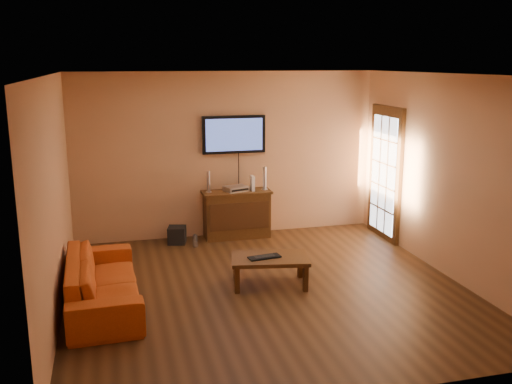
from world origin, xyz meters
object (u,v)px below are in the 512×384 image
object	(u,v)px
media_console	(237,214)
av_receiver	(236,189)
subwoofer	(177,235)
speaker_left	(209,183)
speaker_right	(265,179)
sofa	(102,273)
game_console	(253,183)
television	(234,135)
bottle	(195,241)
coffee_table	(270,261)
keyboard	(264,257)

from	to	relation	value
media_console	av_receiver	world-z (taller)	av_receiver
subwoofer	speaker_left	bearing A→B (deg)	25.00
speaker_right	subwoofer	world-z (taller)	speaker_right
speaker_right	sofa	bearing A→B (deg)	-139.41
game_console	television	bearing A→B (deg)	148.06
sofa	av_receiver	distance (m)	3.13
television	sofa	world-z (taller)	television
sofa	speaker_right	world-z (taller)	speaker_right
television	bottle	world-z (taller)	television
sofa	speaker_left	xyz separation A→B (m)	(1.68, 2.26, 0.54)
media_console	sofa	distance (m)	3.10
subwoofer	av_receiver	bearing A→B (deg)	19.32
coffee_table	speaker_right	xyz separation A→B (m)	(0.51, 2.13, 0.62)
television	media_console	bearing A→B (deg)	-90.00
coffee_table	game_console	size ratio (longest dim) A/B	4.45
keyboard	speaker_left	bearing A→B (deg)	98.82
speaker_left	keyboard	world-z (taller)	speaker_left
bottle	keyboard	size ratio (longest dim) A/B	0.50
speaker_right	av_receiver	distance (m)	0.50
media_console	speaker_left	xyz separation A→B (m)	(-0.46, 0.02, 0.55)
av_receiver	subwoofer	xyz separation A→B (m)	(-1.00, -0.09, -0.69)
media_console	coffee_table	xyz separation A→B (m)	(-0.04, -2.14, -0.06)
television	keyboard	world-z (taller)	television
av_receiver	bottle	world-z (taller)	av_receiver
speaker_left	keyboard	xyz separation A→B (m)	(0.34, -2.18, -0.54)
coffee_table	bottle	size ratio (longest dim) A/B	4.97
coffee_table	av_receiver	xyz separation A→B (m)	(0.03, 2.15, 0.49)
subwoofer	media_console	bearing A→B (deg)	18.85
speaker_right	keyboard	size ratio (longest dim) A/B	0.87
keyboard	coffee_table	bearing A→B (deg)	15.72
television	sofa	distance (m)	3.47
bottle	speaker_right	bearing A→B (deg)	15.39
speaker_right	bottle	bearing A→B (deg)	-164.61
av_receiver	game_console	distance (m)	0.29
speaker_left	subwoofer	bearing A→B (deg)	-169.09
sofa	bottle	world-z (taller)	sofa
coffee_table	keyboard	xyz separation A→B (m)	(-0.08, -0.02, 0.06)
sofa	keyboard	world-z (taller)	sofa
media_console	subwoofer	size ratio (longest dim) A/B	4.12
speaker_left	speaker_right	distance (m)	0.93
bottle	sofa	bearing A→B (deg)	-126.14
sofa	av_receiver	bearing A→B (deg)	-45.16
bottle	media_console	bearing A→B (deg)	24.73
coffee_table	subwoofer	world-z (taller)	coffee_table
television	subwoofer	bearing A→B (deg)	-165.45
av_receiver	media_console	bearing A→B (deg)	-62.40
av_receiver	keyboard	world-z (taller)	av_receiver
media_console	bottle	distance (m)	0.88
speaker_left	television	bearing A→B (deg)	18.73
media_console	television	bearing A→B (deg)	90.00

